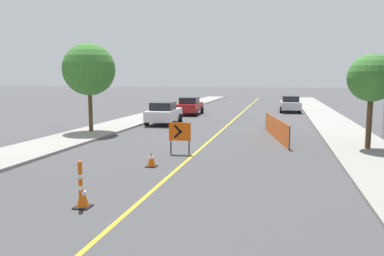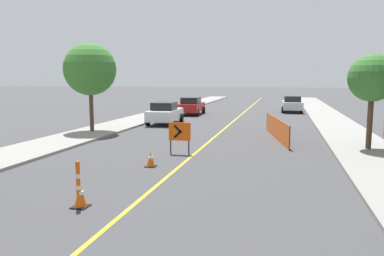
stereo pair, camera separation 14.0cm
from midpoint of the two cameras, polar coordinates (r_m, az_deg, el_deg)
The scene contains 13 objects.
lane_stripe at distance 29.74m, azimuth 6.62°, elevation 1.18°, with size 0.12×72.68×0.01m.
sidewalk_left at distance 31.51m, azimuth -6.83°, elevation 1.64°, with size 3.00×72.68×0.12m.
sidewalk_right at distance 29.74m, azimuth 20.88°, elevation 0.84°, with size 3.00×72.68×0.12m.
traffic_cone_fourth at distance 10.12m, azimuth -16.26°, elevation -9.91°, with size 0.40×0.40×0.60m.
traffic_cone_fifth at distance 14.11m, azimuth -6.04°, elevation -4.81°, with size 0.40×0.40×0.55m.
delineator_post_rear at distance 10.02m, azimuth -16.53°, elevation -8.67°, with size 0.34×0.34×1.23m.
arrow_barricade_primary at distance 16.24m, azimuth -1.66°, elevation -0.72°, with size 0.97×0.11×1.39m.
safety_mesh_fence at distance 20.96m, azimuth 12.94°, elevation -0.08°, with size 1.35×6.77×1.13m.
parked_car_curb_near at distance 27.22m, azimuth -3.99°, elevation 2.31°, with size 2.03×4.39×1.59m.
parked_car_curb_mid at distance 34.23m, azimuth 0.02°, elevation 3.40°, with size 1.98×4.37×1.59m.
parked_car_curb_far at distance 38.04m, azimuth 15.08°, elevation 3.55°, with size 2.01×4.39×1.59m.
street_tree_left_near at distance 23.30m, azimuth -15.11°, elevation 8.60°, with size 3.10×3.10×5.25m.
street_tree_right_near at distance 18.60m, azimuth 26.00°, elevation 6.80°, with size 2.12×2.12×4.25m.
Camera 2 is at (3.72, 7.02, 3.28)m, focal length 35.00 mm.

